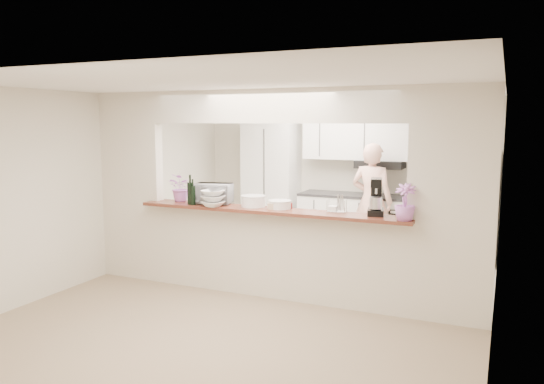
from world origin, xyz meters
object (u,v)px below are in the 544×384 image
Objects in this scene: person at (372,202)px; toaster_oven at (213,194)px; refrigerator at (468,207)px; stand_mixer at (376,198)px.

toaster_oven is at bearing 65.03° from person.
toaster_oven is 2.70m from person.
person reaches higher than refrigerator.
stand_mixer is at bearing 113.61° from person.
refrigerator is 3.89m from toaster_oven.
stand_mixer reaches higher than toaster_oven.
stand_mixer is at bearing -107.25° from refrigerator.
toaster_oven is 1.11× the size of stand_mixer.
person is at bearing 42.43° from toaster_oven.
stand_mixer is (2.07, 0.01, 0.06)m from toaster_oven.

